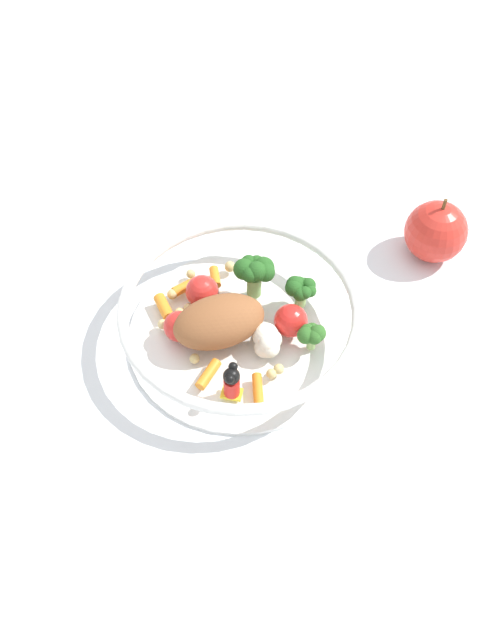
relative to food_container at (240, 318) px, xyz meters
The scene contains 3 objects.
ground_plane 0.04m from the food_container, 136.71° to the right, with size 2.40×2.40×0.00m, color white.
food_container is the anchor object (origin of this frame).
loose_apple 0.24m from the food_container, 53.01° to the left, with size 0.07×0.07×0.08m.
Camera 1 is at (0.18, -0.35, 0.55)m, focal length 38.83 mm.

